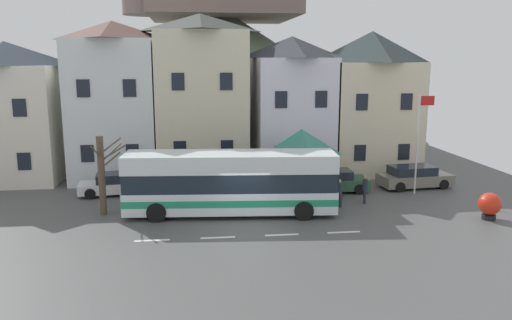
{
  "coord_description": "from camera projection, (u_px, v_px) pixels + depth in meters",
  "views": [
    {
      "loc": [
        -2.58,
        -24.0,
        8.09
      ],
      "look_at": [
        1.12,
        5.27,
        2.3
      ],
      "focal_mm": 36.02,
      "sensor_mm": 36.0,
      "label": 1
    }
  ],
  "objects": [
    {
      "name": "hilltop_castle",
      "position": [
        222.0,
        67.0,
        53.92
      ],
      "size": [
        42.33,
        42.33,
        22.51
      ],
      "color": "#56654F",
      "rests_on": "ground_plane"
    },
    {
      "name": "bus_shelter",
      "position": [
        302.0,
        142.0,
        30.92
      ],
      "size": [
        3.6,
        3.6,
        3.99
      ],
      "color": "#473D33",
      "rests_on": "ground_plane"
    },
    {
      "name": "townhouse_04",
      "position": [
        370.0,
        103.0,
        37.0
      ],
      "size": [
        6.21,
        5.61,
        10.05
      ],
      "color": "beige",
      "rests_on": "ground_plane"
    },
    {
      "name": "pedestrian_02",
      "position": [
        293.0,
        186.0,
        29.43
      ],
      "size": [
        0.32,
        0.32,
        1.69
      ],
      "color": "black",
      "rests_on": "ground_plane"
    },
    {
      "name": "flagpole",
      "position": [
        419.0,
        136.0,
        30.81
      ],
      "size": [
        0.95,
        0.1,
        6.04
      ],
      "color": "silver",
      "rests_on": "ground_plane"
    },
    {
      "name": "transit_bus",
      "position": [
        231.0,
        183.0,
        27.05
      ],
      "size": [
        11.25,
        3.53,
        3.31
      ],
      "rotation": [
        0.0,
        0.0,
        -0.09
      ],
      "color": "silver",
      "rests_on": "ground_plane"
    },
    {
      "name": "townhouse_00",
      "position": [
        10.0,
        112.0,
        34.36
      ],
      "size": [
        6.56,
        6.33,
        9.28
      ],
      "color": "silver",
      "rests_on": "ground_plane"
    },
    {
      "name": "pedestrian_01",
      "position": [
        339.0,
        192.0,
        28.49
      ],
      "size": [
        0.39,
        0.32,
        1.59
      ],
      "color": "#2D2D38",
      "rests_on": "ground_plane"
    },
    {
      "name": "pedestrian_03",
      "position": [
        365.0,
        188.0,
        29.22
      ],
      "size": [
        0.3,
        0.33,
        1.6
      ],
      "color": "#2D2D38",
      "rests_on": "ground_plane"
    },
    {
      "name": "pedestrian_00",
      "position": [
        319.0,
        184.0,
        30.15
      ],
      "size": [
        0.3,
        0.3,
        1.64
      ],
      "color": "#2D2D38",
      "rests_on": "ground_plane"
    },
    {
      "name": "parked_car_01",
      "position": [
        333.0,
        181.0,
        31.96
      ],
      "size": [
        4.24,
        2.11,
        1.36
      ],
      "rotation": [
        0.0,
        0.0,
        -0.03
      ],
      "color": "#2E5639",
      "rests_on": "ground_plane"
    },
    {
      "name": "public_bench",
      "position": [
        303.0,
        179.0,
        33.36
      ],
      "size": [
        1.62,
        0.48,
        0.87
      ],
      "color": "brown",
      "rests_on": "ground_plane"
    },
    {
      "name": "townhouse_02",
      "position": [
        201.0,
        96.0,
        36.06
      ],
      "size": [
        6.08,
        6.96,
        11.19
      ],
      "color": "beige",
      "rests_on": "ground_plane"
    },
    {
      "name": "harbour_buoy",
      "position": [
        490.0,
        205.0,
        26.29
      ],
      "size": [
        1.15,
        1.15,
        1.4
      ],
      "color": "black",
      "rests_on": "ground_plane"
    },
    {
      "name": "townhouse_01",
      "position": [
        115.0,
        100.0,
        35.37
      ],
      "size": [
        5.59,
        6.93,
        10.65
      ],
      "color": "silver",
      "rests_on": "ground_plane"
    },
    {
      "name": "townhouse_03",
      "position": [
        291.0,
        106.0,
        36.8
      ],
      "size": [
        5.33,
        6.57,
        9.69
      ],
      "color": "white",
      "rests_on": "ground_plane"
    },
    {
      "name": "ground_plane",
      "position": [
        247.0,
        227.0,
        25.25
      ],
      "size": [
        40.0,
        60.0,
        0.07
      ],
      "color": "#505151"
    },
    {
      "name": "bare_tree_00",
      "position": [
        102.0,
        174.0,
        26.84
      ],
      "size": [
        1.57,
        1.62,
        4.22
      ],
      "color": "brown",
      "rests_on": "ground_plane"
    },
    {
      "name": "parked_car_00",
      "position": [
        116.0,
        184.0,
        31.24
      ],
      "size": [
        4.44,
        2.18,
        1.31
      ],
      "rotation": [
        0.0,
        0.0,
        3.24
      ],
      "color": "white",
      "rests_on": "ground_plane"
    },
    {
      "name": "parked_car_02",
      "position": [
        414.0,
        177.0,
        32.91
      ],
      "size": [
        4.75,
        2.37,
        1.41
      ],
      "rotation": [
        0.0,
        0.0,
        0.1
      ],
      "color": "slate",
      "rests_on": "ground_plane"
    }
  ]
}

